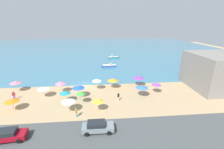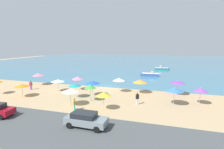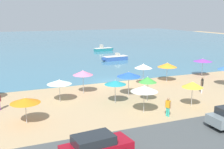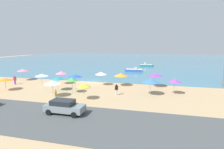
{
  "view_description": "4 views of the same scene",
  "coord_description": "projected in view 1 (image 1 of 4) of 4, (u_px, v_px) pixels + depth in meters",
  "views": [
    {
      "loc": [
        3.57,
        -33.63,
        14.2
      ],
      "look_at": [
        6.9,
        2.78,
        1.56
      ],
      "focal_mm": 24.0,
      "sensor_mm": 36.0,
      "label": 1
    },
    {
      "loc": [
        10.49,
        -31.71,
        8.27
      ],
      "look_at": [
        0.17,
        2.44,
        2.17
      ],
      "focal_mm": 28.0,
      "sensor_mm": 36.0,
      "label": 2
    },
    {
      "loc": [
        -12.99,
        -31.32,
        8.34
      ],
      "look_at": [
        -1.45,
        -3.84,
        1.87
      ],
      "focal_mm": 45.0,
      "sensor_mm": 36.0,
      "label": 3
    },
    {
      "loc": [
        12.42,
        -32.87,
        7.43
      ],
      "look_at": [
        4.69,
        -1.16,
        1.86
      ],
      "focal_mm": 28.0,
      "sensor_mm": 36.0,
      "label": 4
    }
  ],
  "objects": [
    {
      "name": "parked_car_2",
      "position": [
        8.0,
        135.0,
        18.82
      ],
      "size": [
        4.28,
        2.14,
        1.5
      ],
      "color": "maroon",
      "rests_on": "coastal_road"
    },
    {
      "name": "parked_car_1",
      "position": [
        98.0,
        127.0,
        20.32
      ],
      "size": [
        4.31,
        1.85,
        1.53
      ],
      "color": "gray",
      "rests_on": "coastal_road"
    },
    {
      "name": "beach_umbrella_7",
      "position": [
        113.0,
        80.0,
        33.64
      ],
      "size": [
        2.4,
        2.4,
        2.43
      ],
      "color": "#B2B2B7",
      "rests_on": "ground_plane"
    },
    {
      "name": "skiff_nearshore",
      "position": [
        109.0,
        66.0,
        50.46
      ],
      "size": [
        4.84,
        1.87,
        1.31
      ],
      "color": "#32569C",
      "rests_on": "sea"
    },
    {
      "name": "beach_umbrella_6",
      "position": [
        81.0,
        93.0,
        27.08
      ],
      "size": [
        1.72,
        1.72,
        2.54
      ],
      "color": "#B2B2B7",
      "rests_on": "ground_plane"
    },
    {
      "name": "beach_umbrella_9",
      "position": [
        97.0,
        80.0,
        32.88
      ],
      "size": [
        2.11,
        2.11,
        2.61
      ],
      "color": "#B2B2B7",
      "rests_on": "ground_plane"
    },
    {
      "name": "beach_umbrella_13",
      "position": [
        65.0,
        92.0,
        27.67
      ],
      "size": [
        2.05,
        2.05,
        2.28
      ],
      "color": "#B2B2B7",
      "rests_on": "ground_plane"
    },
    {
      "name": "bather_0",
      "position": [
        76.0,
        112.0,
        23.62
      ],
      "size": [
        0.34,
        0.54,
        1.61
      ],
      "color": "teal",
      "rests_on": "ground_plane"
    },
    {
      "name": "beach_umbrella_8",
      "position": [
        68.0,
        100.0,
        24.53
      ],
      "size": [
        2.33,
        2.33,
        2.47
      ],
      "color": "#B2B2B7",
      "rests_on": "ground_plane"
    },
    {
      "name": "beach_umbrella_14",
      "position": [
        43.0,
        88.0,
        29.66
      ],
      "size": [
        2.36,
        2.36,
        2.23
      ],
      "color": "#B2B2B7",
      "rests_on": "ground_plane"
    },
    {
      "name": "bather_1",
      "position": [
        118.0,
        96.0,
        28.46
      ],
      "size": [
        0.46,
        0.4,
        1.74
      ],
      "color": "silver",
      "rests_on": "ground_plane"
    },
    {
      "name": "beach_umbrella_11",
      "position": [
        78.0,
        87.0,
        29.4
      ],
      "size": [
        2.43,
        2.43,
        2.56
      ],
      "color": "#B2B2B7",
      "rests_on": "ground_plane"
    },
    {
      "name": "beach_umbrella_10",
      "position": [
        139.0,
        77.0,
        34.74
      ],
      "size": [
        2.49,
        2.49,
        2.47
      ],
      "color": "#B2B2B7",
      "rests_on": "ground_plane"
    },
    {
      "name": "bather_2",
      "position": [
        14.0,
        95.0,
        29.1
      ],
      "size": [
        0.54,
        0.33,
        1.68
      ],
      "color": "purple",
      "rests_on": "ground_plane"
    },
    {
      "name": "coastal_road",
      "position": [
        73.0,
        141.0,
        19.03
      ],
      "size": [
        80.0,
        8.0,
        0.06
      ],
      "primitive_type": "cube",
      "color": "#474C4D",
      "rests_on": "ground_plane"
    },
    {
      "name": "beach_umbrella_12",
      "position": [
        142.0,
        87.0,
        29.73
      ],
      "size": [
        2.47,
        2.47,
        2.54
      ],
      "color": "#B2B2B7",
      "rests_on": "ground_plane"
    },
    {
      "name": "beach_umbrella_2",
      "position": [
        156.0,
        84.0,
        31.29
      ],
      "size": [
        1.94,
        1.94,
        2.44
      ],
      "color": "#B2B2B7",
      "rests_on": "ground_plane"
    },
    {
      "name": "sea",
      "position": [
        92.0,
        48.0,
        87.74
      ],
      "size": [
        150.0,
        110.0,
        0.05
      ],
      "primitive_type": "cube",
      "color": "teal",
      "rests_on": "ground_plane"
    },
    {
      "name": "beach_umbrella_1",
      "position": [
        60.0,
        83.0,
        31.58
      ],
      "size": [
        2.14,
        2.14,
        2.55
      ],
      "color": "#B2B2B7",
      "rests_on": "ground_plane"
    },
    {
      "name": "skiff_offshore",
      "position": [
        113.0,
        57.0,
        62.97
      ],
      "size": [
        4.7,
        1.85,
        1.48
      ],
      "color": "#21787F",
      "rests_on": "sea"
    },
    {
      "name": "ground_plane",
      "position": [
        85.0,
        85.0,
        35.98
      ],
      "size": [
        160.0,
        160.0,
        0.0
      ],
      "primitive_type": "plane",
      "color": "tan"
    },
    {
      "name": "beach_umbrella_5",
      "position": [
        98.0,
        100.0,
        24.79
      ],
      "size": [
        1.91,
        1.91,
        2.4
      ],
      "color": "#B2B2B7",
      "rests_on": "ground_plane"
    },
    {
      "name": "beach_umbrella_4",
      "position": [
        16.0,
        82.0,
        31.98
      ],
      "size": [
        2.35,
        2.35,
        2.53
      ],
      "color": "#B2B2B7",
      "rests_on": "ground_plane"
    },
    {
      "name": "beach_umbrella_0",
      "position": [
        12.0,
        100.0,
        25.12
      ],
      "size": [
        2.31,
        2.31,
        2.13
      ],
      "color": "#B2B2B7",
      "rests_on": "ground_plane"
    }
  ]
}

